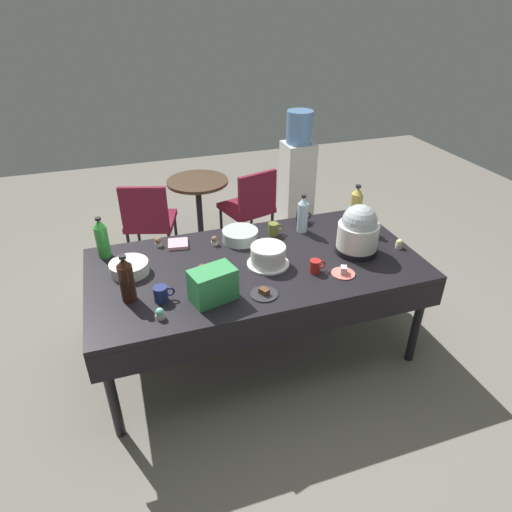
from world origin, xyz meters
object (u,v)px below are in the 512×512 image
Objects in this scene: cupcake_vanilla at (215,241)px; coffee_mug_black at (302,217)px; cupcake_mint at (399,244)px; frosted_layer_cake at (268,256)px; dessert_plate_teal at (203,271)px; coffee_mug_navy at (161,294)px; cupcake_cocoa at (351,210)px; soda_bottle_cola at (126,280)px; slow_cooker at (358,231)px; dessert_plate_charcoal at (264,293)px; glass_salad_bowl at (240,235)px; coffee_mug_red at (315,266)px; round_cafe_table at (199,201)px; cupcake_lemon at (158,242)px; maroon_chair_left at (149,218)px; soda_bottle_water at (303,215)px; soda_carton at (213,285)px; cupcake_rose at (160,314)px; maroon_chair_right at (250,204)px; coffee_mug_olive at (274,229)px; water_cooler at (297,171)px; soda_bottle_lime_soda at (102,239)px; soda_bottle_ginger_ale at (356,208)px; ceramic_snack_bowl at (129,268)px; potluck_table at (256,270)px; dessert_plate_coral at (343,272)px.

cupcake_vanilla is 0.55× the size of coffee_mug_black.
frosted_layer_cake is at bearing 175.04° from cupcake_mint.
coffee_mug_black reaches higher than dessert_plate_teal.
coffee_mug_navy is (-0.30, -0.22, 0.03)m from dessert_plate_teal.
soda_bottle_cola is at bearing -160.71° from cupcake_cocoa.
dessert_plate_charcoal is at bearing -160.07° from slow_cooker.
glass_salad_bowl is 0.65m from coffee_mug_red.
dessert_plate_charcoal reaches higher than round_cafe_table.
maroon_chair_left is (0.02, 1.02, -0.29)m from cupcake_lemon.
glass_salad_bowl is 0.49m from soda_bottle_water.
soda_carton is (0.29, -0.08, 0.05)m from coffee_mug_navy.
cupcake_rose is (-0.62, -0.03, 0.02)m from dessert_plate_charcoal.
soda_bottle_water is 0.34× the size of maroon_chair_right.
coffee_mug_olive is 0.09× the size of water_cooler.
cupcake_mint is 0.90m from coffee_mug_olive.
soda_bottle_lime_soda is 0.58m from soda_bottle_cola.
coffee_mug_red is (0.26, -0.18, -0.02)m from frosted_layer_cake.
soda_bottle_water reaches higher than coffee_mug_navy.
soda_bottle_ginger_ale reaches higher than cupcake_lemon.
soda_bottle_cola is 0.42× the size of round_cafe_table.
maroon_chair_left is at bearing 79.69° from ceramic_snack_bowl.
glass_salad_bowl is 0.69m from dessert_plate_charcoal.
cupcake_mint is at bearing -59.31° from round_cafe_table.
water_cooler is (1.70, 0.49, 0.10)m from maroon_chair_left.
dessert_plate_charcoal is 2.60m from water_cooler.
dessert_plate_charcoal is (-0.07, -0.36, 0.07)m from potluck_table.
dessert_plate_coral is 0.92m from cupcake_cocoa.
coffee_mug_black is at bearing -83.67° from maroon_chair_right.
dessert_plate_teal is at bearing 49.47° from cupcake_rose.
ceramic_snack_bowl is 0.86× the size of soda_bottle_lime_soda.
soda_bottle_lime_soda is 0.40× the size of round_cafe_table.
potluck_table is at bearing -153.93° from cupcake_cocoa.
soda_carton reaches higher than cupcake_lemon.
round_cafe_table is at bearing 122.92° from soda_bottle_ginger_ale.
soda_bottle_ginger_ale is at bearing 33.12° from dessert_plate_charcoal.
round_cafe_table is at bearing 91.71° from potluck_table.
ceramic_snack_bowl is 0.54m from cupcake_rose.
dessert_plate_charcoal is (-0.77, -0.28, -0.15)m from slow_cooker.
coffee_mug_olive is at bearing 29.34° from dessert_plate_teal.
cupcake_lemon is 0.55× the size of coffee_mug_black.
coffee_mug_olive is at bearing 31.48° from soda_carton.
soda_bottle_lime_soda is at bearing 153.52° from coffee_mug_red.
cupcake_cocoa is (0.26, 0.56, -0.13)m from slow_cooker.
frosted_layer_cake is 0.35m from dessert_plate_charcoal.
maroon_chair_right is 1.18× the size of round_cafe_table.
soda_bottle_cola is at bearing 122.17° from cupcake_rose.
cupcake_lemon is 1.13m from coffee_mug_red.
cupcake_mint is 0.61× the size of coffee_mug_red.
frosted_layer_cake is at bearing -137.50° from soda_bottle_water.
round_cafe_table is at bearing 120.69° from cupcake_mint.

